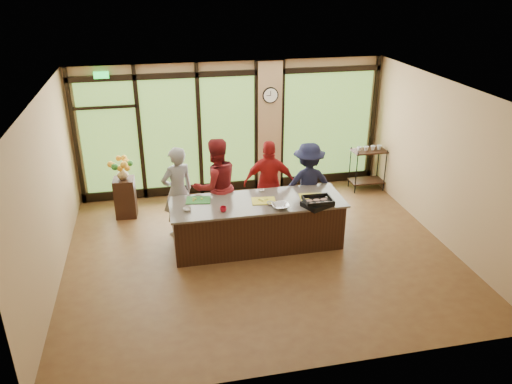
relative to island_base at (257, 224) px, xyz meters
name	(u,v)px	position (x,y,z in m)	size (l,w,h in m)	color
floor	(261,253)	(0.00, -0.30, -0.44)	(7.00, 7.00, 0.00)	brown
ceiling	(261,92)	(0.00, -0.30, 2.56)	(7.00, 7.00, 0.00)	white
back_wall	(232,129)	(0.00, 2.70, 1.06)	(7.00, 7.00, 0.00)	tan
left_wall	(47,196)	(-3.50, -0.30, 1.06)	(6.00, 6.00, 0.00)	tan
right_wall	(444,163)	(3.50, -0.30, 1.06)	(6.00, 6.00, 0.00)	tan
window_wall	(240,133)	(0.16, 2.65, 0.95)	(6.90, 0.12, 3.00)	tan
island_base	(257,224)	(0.00, 0.00, 0.00)	(3.10, 1.00, 0.88)	black
countertop	(257,202)	(0.00, 0.00, 0.46)	(3.20, 1.10, 0.04)	#71655D
wall_clock	(270,95)	(0.85, 2.57, 1.81)	(0.36, 0.04, 0.36)	black
cook_left	(178,192)	(-1.39, 0.77, 0.46)	(0.66, 0.43, 1.81)	gray
cook_midleft	(216,186)	(-0.66, 0.73, 0.53)	(0.94, 0.73, 1.93)	maroon
cook_midright	(270,183)	(0.43, 0.83, 0.45)	(1.04, 0.43, 1.78)	maroon
cook_right	(308,184)	(1.19, 0.70, 0.42)	(1.11, 0.64, 1.72)	#161831
roasting_pan	(318,204)	(1.02, -0.42, 0.52)	(0.50, 0.39, 0.09)	black
mixing_bowl	(281,206)	(0.35, -0.37, 0.52)	(0.31, 0.31, 0.08)	silver
cutting_board_left	(198,200)	(-1.05, 0.26, 0.49)	(0.44, 0.33, 0.01)	#2D7D2E
cutting_board_center	(264,201)	(0.12, -0.02, 0.49)	(0.44, 0.33, 0.01)	yellow
cutting_board_right	(312,197)	(1.03, -0.04, 0.49)	(0.44, 0.33, 0.01)	yellow
prep_bowl_near	(187,209)	(-1.29, -0.12, 0.50)	(0.15, 0.15, 0.05)	silver
prep_bowl_mid	(271,203)	(0.21, -0.18, 0.50)	(0.14, 0.14, 0.04)	silver
prep_bowl_far	(261,190)	(0.17, 0.43, 0.49)	(0.12, 0.12, 0.03)	silver
red_ramekin	(223,209)	(-0.67, -0.29, 0.53)	(0.12, 0.12, 0.09)	#A91023
flower_stand	(125,197)	(-2.45, 1.79, -0.02)	(0.42, 0.42, 0.85)	black
flower_vase	(123,173)	(-2.45, 1.79, 0.53)	(0.23, 0.23, 0.24)	#90774E
bar_cart	(368,163)	(3.10, 2.08, 0.20)	(0.78, 0.45, 1.07)	black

